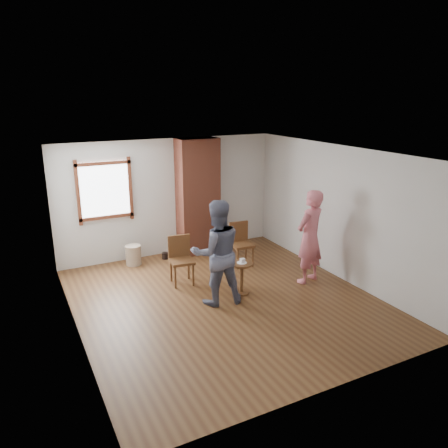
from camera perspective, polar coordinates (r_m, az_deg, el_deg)
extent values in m
plane|color=brown|center=(7.88, 0.11, -9.93)|extent=(5.50, 5.50, 0.00)
cube|color=silver|center=(9.82, -7.23, 3.48)|extent=(5.00, 0.04, 2.60)
cube|color=silver|center=(6.69, -19.36, -3.80)|extent=(0.04, 5.50, 2.60)
cube|color=silver|center=(8.76, 14.83, 1.40)|extent=(0.04, 5.50, 2.60)
cube|color=white|center=(7.10, 0.13, 9.16)|extent=(5.00, 5.50, 0.04)
cube|color=brown|center=(9.35, -15.31, 4.22)|extent=(1.14, 0.06, 1.34)
cube|color=white|center=(9.37, -15.34, 4.24)|extent=(1.00, 0.02, 1.20)
cube|color=#A25139|center=(9.81, -3.43, 3.56)|extent=(0.90, 0.50, 2.60)
cylinder|color=tan|center=(9.54, -11.76, -3.98)|extent=(0.40, 0.40, 0.43)
cylinder|color=black|center=(9.78, -7.69, -4.13)|extent=(0.16, 0.16, 0.14)
cube|color=#5A321B|center=(8.38, -5.54, -4.84)|extent=(0.49, 0.49, 0.05)
cylinder|color=#5A321B|center=(8.28, -6.38, -6.90)|extent=(0.04, 0.04, 0.46)
cylinder|color=#5A321B|center=(8.35, -4.03, -6.60)|extent=(0.04, 0.04, 0.46)
cylinder|color=#5A321B|center=(8.59, -6.92, -6.00)|extent=(0.04, 0.04, 0.46)
cylinder|color=#5A321B|center=(8.66, -4.65, -5.73)|extent=(0.04, 0.04, 0.46)
cube|color=#5A321B|center=(8.48, -5.90, -2.93)|extent=(0.43, 0.10, 0.46)
cube|color=#5A321B|center=(9.23, 2.37, -2.73)|extent=(0.47, 0.47, 0.05)
cylinder|color=#5A321B|center=(9.09, 1.80, -4.57)|extent=(0.04, 0.04, 0.46)
cylinder|color=#5A321B|center=(9.23, 3.78, -4.27)|extent=(0.04, 0.04, 0.46)
cylinder|color=#5A321B|center=(9.39, 0.95, -3.86)|extent=(0.04, 0.04, 0.46)
cylinder|color=#5A321B|center=(9.52, 2.88, -3.58)|extent=(0.04, 0.04, 0.46)
cube|color=#5A321B|center=(9.32, 1.90, -1.03)|extent=(0.43, 0.08, 0.46)
cylinder|color=#5A321B|center=(7.91, 2.35, -5.22)|extent=(0.40, 0.40, 0.04)
cylinder|color=#5A321B|center=(8.02, 2.32, -7.14)|extent=(0.06, 0.06, 0.54)
cylinder|color=#5A321B|center=(8.14, 2.30, -8.91)|extent=(0.28, 0.28, 0.03)
cylinder|color=white|center=(7.90, 2.35, -5.06)|extent=(0.18, 0.18, 0.01)
cube|color=white|center=(7.89, 2.42, -4.82)|extent=(0.08, 0.07, 0.06)
imported|color=#131735|center=(7.45, -0.96, -3.76)|extent=(1.00, 0.84, 1.85)
imported|color=#E0707D|center=(8.46, 11.13, -1.65)|extent=(0.77, 0.62, 1.82)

